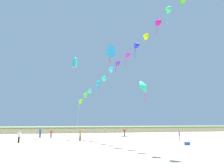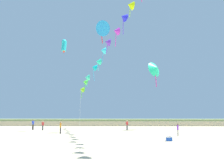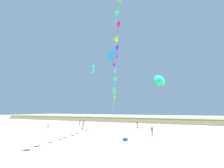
% 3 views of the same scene
% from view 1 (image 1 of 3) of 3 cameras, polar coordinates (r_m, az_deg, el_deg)
% --- Properties ---
extents(ground_plane, '(240.00, 240.00, 0.00)m').
position_cam_1_polar(ground_plane, '(19.82, 8.14, -18.86)').
color(ground_plane, beige).
extents(dune_ridge, '(120.00, 10.17, 1.47)m').
position_cam_1_polar(dune_ridge, '(58.50, -6.17, -12.76)').
color(dune_ridge, '#BFAE8B').
rests_on(dune_ridge, ground).
extents(person_near_left, '(0.33, 0.55, 1.64)m').
position_cam_1_polar(person_near_left, '(31.34, -9.08, -14.08)').
color(person_near_left, black).
rests_on(person_near_left, ground).
extents(person_near_right, '(0.33, 0.48, 1.49)m').
position_cam_1_polar(person_near_right, '(33.08, 18.69, -13.63)').
color(person_near_right, gray).
rests_on(person_near_right, ground).
extents(person_mid_center, '(0.55, 0.34, 1.65)m').
position_cam_1_polar(person_mid_center, '(30.96, -25.02, -13.26)').
color(person_mid_center, black).
rests_on(person_mid_center, ground).
extents(person_far_left, '(0.54, 0.23, 1.55)m').
position_cam_1_polar(person_far_left, '(38.59, -16.98, -13.18)').
color(person_far_left, '#474C56').
rests_on(person_far_left, ground).
extents(person_far_right, '(0.58, 0.35, 1.74)m').
position_cam_1_polar(person_far_right, '(39.80, -19.81, -12.78)').
color(person_far_right, black).
rests_on(person_far_right, ground).
extents(person_far_center, '(0.49, 0.43, 1.64)m').
position_cam_1_polar(person_far_center, '(40.36, 3.61, -13.42)').
color(person_far_center, '#474C56').
rests_on(person_far_center, ground).
extents(kite_banner_string, '(15.62, 30.79, 23.01)m').
position_cam_1_polar(kite_banner_string, '(34.12, 5.16, 9.86)').
color(kite_banner_string, '#83DA1D').
extents(large_kite_low_lead, '(1.15, 1.18, 2.31)m').
position_cam_1_polar(large_kite_low_lead, '(37.92, -10.60, 5.95)').
color(large_kite_low_lead, '#21C0C2').
extents(large_kite_mid_trail, '(3.14, 3.03, 4.70)m').
position_cam_1_polar(large_kite_mid_trail, '(44.00, 9.33, -0.56)').
color(large_kite_mid_trail, '#23E59B').
extents(large_kite_high_solo, '(2.80, 2.51, 3.67)m').
position_cam_1_polar(large_kite_high_solo, '(37.58, -0.69, 9.38)').
color(large_kite_high_solo, '#259DE4').
extents(beach_cooler, '(0.58, 0.41, 0.46)m').
position_cam_1_polar(beach_cooler, '(27.42, 20.72, -15.57)').
color(beach_cooler, blue).
rests_on(beach_cooler, ground).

